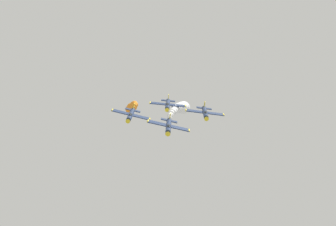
{
  "coord_description": "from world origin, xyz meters",
  "views": [
    {
      "loc": [
        -2.61,
        91.63,
        135.32
      ],
      "look_at": [
        0.0,
        0.0,
        110.6
      ],
      "focal_mm": 42.36,
      "sensor_mm": 36.0,
      "label": 1
    }
  ],
  "objects_px": {
    "airplane_left_inner": "(205,113)",
    "airplane_left_outer": "(168,105)",
    "airplane_right_inner": "(131,115)",
    "airplane_lead": "(169,126)"
  },
  "relations": [
    {
      "from": "airplane_left_inner",
      "to": "airplane_right_inner",
      "type": "xyz_separation_m",
      "value": [
        17.82,
        1.32,
        -0.31
      ]
    },
    {
      "from": "airplane_lead",
      "to": "airplane_left_inner",
      "type": "bearing_deg",
      "value": -129.57
    },
    {
      "from": "airplane_lead",
      "to": "airplane_right_inner",
      "type": "bearing_deg",
      "value": -44.06
    },
    {
      "from": "airplane_left_inner",
      "to": "airplane_left_outer",
      "type": "height_order",
      "value": "airplane_left_outer"
    },
    {
      "from": "airplane_right_inner",
      "to": "airplane_left_outer",
      "type": "relative_size",
      "value": 1.0
    },
    {
      "from": "airplane_right_inner",
      "to": "airplane_lead",
      "type": "bearing_deg",
      "value": 135.94
    },
    {
      "from": "airplane_left_inner",
      "to": "airplane_right_inner",
      "type": "bearing_deg",
      "value": 4.22
    },
    {
      "from": "airplane_left_inner",
      "to": "airplane_left_outer",
      "type": "relative_size",
      "value": 1.0
    },
    {
      "from": "airplane_left_inner",
      "to": "airplane_right_inner",
      "type": "height_order",
      "value": "airplane_left_inner"
    },
    {
      "from": "airplane_left_inner",
      "to": "airplane_left_outer",
      "type": "bearing_deg",
      "value": -38.09
    }
  ]
}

